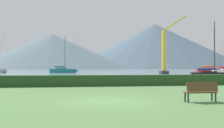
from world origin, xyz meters
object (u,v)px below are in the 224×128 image
sailboat_slip_4 (212,71)px  sailboat_slip_5 (63,70)px  dock_crane (165,55)px  park_bench_near_path (201,91)px  sailboat_slip_3 (212,75)px

sailboat_slip_4 → sailboat_slip_5: (-39.38, 21.65, 0.01)m
dock_crane → sailboat_slip_5: bearing=140.0°
sailboat_slip_5 → park_bench_near_path: 76.65m
sailboat_slip_4 → park_bench_near_path: sailboat_slip_4 is taller
sailboat_slip_3 → dock_crane: size_ratio=0.56×
park_bench_near_path → sailboat_slip_5: bearing=95.1°
sailboat_slip_4 → sailboat_slip_5: size_ratio=1.05×
sailboat_slip_5 → dock_crane: size_ratio=0.76×
sailboat_slip_3 → sailboat_slip_5: 55.66m
sailboat_slip_4 → dock_crane: 13.95m
dock_crane → sailboat_slip_4: bearing=1.0°
sailboat_slip_3 → dock_crane: (3.47, 28.95, 4.42)m
sailboat_slip_4 → dock_crane: dock_crane is taller
sailboat_slip_4 → sailboat_slip_5: 44.94m
dock_crane → sailboat_slip_3: bearing=-96.8°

